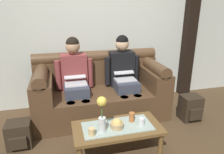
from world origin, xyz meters
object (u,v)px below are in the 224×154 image
at_px(couch, 100,91).
at_px(snack_bowl, 117,124).
at_px(cup_near_left, 132,117).
at_px(cup_far_center, 141,121).
at_px(coffee_table, 117,130).
at_px(backpack_right, 190,108).
at_px(flower_vase, 102,113).
at_px(cup_near_right, 92,132).
at_px(person_left, 75,76).
at_px(backpack_left, 19,135).
at_px(person_right, 123,72).

xyz_separation_m(couch, snack_bowl, (-0.01, -1.03, 0.03)).
relative_size(cup_near_left, cup_far_center, 1.34).
height_order(coffee_table, backpack_right, backpack_right).
bearing_deg(backpack_right, snack_bowl, -158.73).
height_order(flower_vase, cup_near_right, flower_vase).
bearing_deg(cup_near_left, coffee_table, -164.04).
distance_m(person_left, flower_vase, 1.07).
xyz_separation_m(person_left, cup_near_right, (0.07, -1.09, -0.26)).
height_order(person_left, coffee_table, person_left).
distance_m(backpack_right, backpack_left, 2.40).
bearing_deg(backpack_right, flower_vase, -160.00).
height_order(snack_bowl, backpack_left, snack_bowl).
relative_size(snack_bowl, cup_near_left, 1.33).
bearing_deg(coffee_table, flower_vase, -160.99).
height_order(flower_vase, cup_near_left, flower_vase).
bearing_deg(backpack_left, cup_near_right, -32.46).
distance_m(person_left, snack_bowl, 1.11).
bearing_deg(backpack_left, snack_bowl, -22.09).
xyz_separation_m(couch, cup_near_right, (-0.31, -1.09, 0.03)).
relative_size(person_left, cup_near_left, 11.04).
relative_size(cup_far_center, backpack_right, 0.22).
xyz_separation_m(flower_vase, cup_far_center, (0.46, 0.02, -0.19)).
bearing_deg(cup_near_right, person_right, 58.05).
height_order(snack_bowl, backpack_right, snack_bowl).
bearing_deg(cup_near_right, cup_far_center, 5.96).
bearing_deg(person_right, cup_far_center, -95.57).
relative_size(couch, cup_near_right, 24.94).
xyz_separation_m(backpack_right, backpack_left, (-2.40, -0.05, -0.03)).
distance_m(couch, snack_bowl, 1.03).
relative_size(person_right, cup_far_center, 14.81).
height_order(person_right, backpack_left, person_right).
bearing_deg(person_left, cup_near_right, -86.56).
relative_size(flower_vase, snack_bowl, 2.77).
distance_m(flower_vase, backpack_right, 1.61).
bearing_deg(person_right, person_left, 179.99).
relative_size(couch, snack_bowl, 13.30).
distance_m(coffee_table, flower_vase, 0.34).
bearing_deg(backpack_left, person_right, 20.96).
height_order(backpack_right, backpack_left, backpack_right).
height_order(cup_near_right, cup_far_center, cup_far_center).
distance_m(person_right, cup_near_left, 0.98).
height_order(person_right, cup_near_left, person_right).
relative_size(person_right, coffee_table, 1.22).
height_order(couch, backpack_left, couch).
bearing_deg(couch, backpack_right, -22.41).
distance_m(couch, coffee_table, 0.99).
xyz_separation_m(flower_vase, snack_bowl, (0.17, 0.03, -0.18)).
relative_size(coffee_table, flower_vase, 2.46).
distance_m(cup_near_right, backpack_right, 1.69).
distance_m(person_left, person_right, 0.75).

